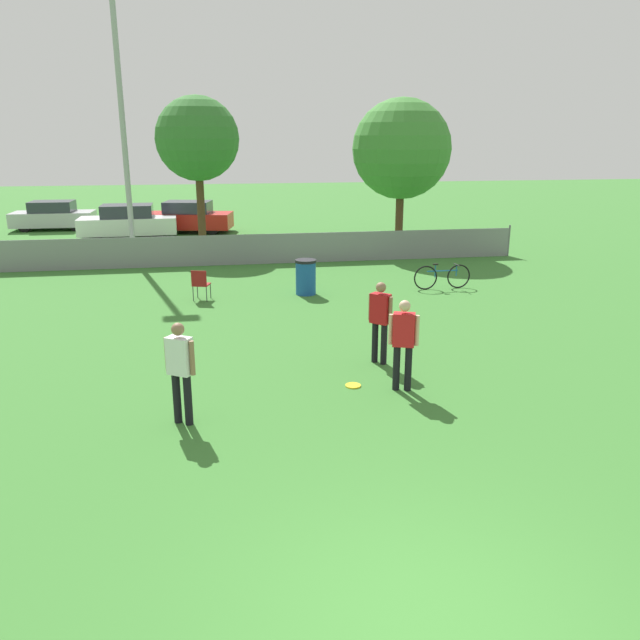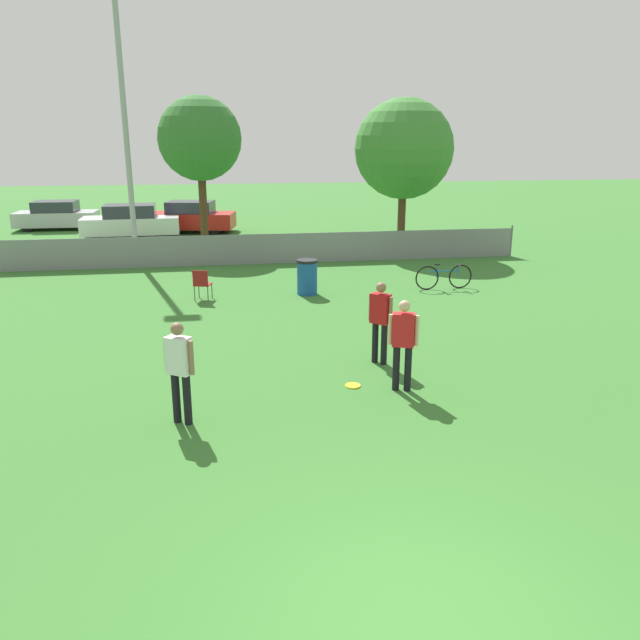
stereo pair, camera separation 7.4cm
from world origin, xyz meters
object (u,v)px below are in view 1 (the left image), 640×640
object	(u,v)px
bicycle_sideline	(442,277)
parked_car_red	(188,217)
player_thrower_red	(403,339)
tree_near_pole	(197,139)
player_receiver_white	(180,366)
parked_car_white	(128,222)
light_pole	(121,99)
parked_car_silver	(53,216)
trash_bin	(306,277)
tree_far_right	(402,149)
player_defender_red	(380,317)
frisbee_disc	(353,385)
folding_chair_sideline	(200,283)

from	to	relation	value
bicycle_sideline	parked_car_red	bearing A→B (deg)	119.25
player_thrower_red	bicycle_sideline	bearing A→B (deg)	83.67
tree_near_pole	player_receiver_white	bearing A→B (deg)	-90.48
bicycle_sideline	parked_car_white	distance (m)	16.29
light_pole	player_receiver_white	world-z (taller)	light_pole
parked_car_silver	trash_bin	bearing A→B (deg)	-55.07
tree_far_right	player_defender_red	distance (m)	14.18
tree_near_pole	bicycle_sideline	xyz separation A→B (m)	(7.31, -8.66, -4.02)
bicycle_sideline	trash_bin	distance (m)	4.22
tree_near_pole	player_defender_red	bearing A→B (deg)	-75.79
light_pole	frisbee_disc	distance (m)	15.84
tree_near_pole	player_receiver_white	xyz separation A→B (m)	(-0.14, -16.91, -3.43)
light_pole	bicycle_sideline	size ratio (longest dim) A/B	5.50
player_receiver_white	trash_bin	size ratio (longest dim) A/B	1.65
tree_far_right	parked_car_silver	distance (m)	17.98
player_defender_red	bicycle_sideline	size ratio (longest dim) A/B	0.94
tree_near_pole	parked_car_red	world-z (taller)	tree_near_pole
player_defender_red	player_receiver_white	distance (m)	4.45
parked_car_silver	parked_car_white	distance (m)	5.25
frisbee_disc	parked_car_silver	size ratio (longest dim) A/B	0.07
tree_near_pole	player_defender_red	xyz separation A→B (m)	(3.72, -14.70, -3.43)
light_pole	trash_bin	xyz separation A→B (m)	(5.66, -6.47, -5.26)
folding_chair_sideline	player_receiver_white	bearing A→B (deg)	105.41
bicycle_sideline	parked_car_white	bearing A→B (deg)	129.70
light_pole	player_receiver_white	distance (m)	15.72
tree_far_right	frisbee_disc	distance (m)	15.71
trash_bin	bicycle_sideline	bearing A→B (deg)	-0.67
player_thrower_red	folding_chair_sideline	world-z (taller)	player_thrower_red
parked_car_red	frisbee_disc	bearing A→B (deg)	-68.53
parked_car_white	tree_near_pole	bearing A→B (deg)	-48.28
trash_bin	parked_car_white	bearing A→B (deg)	118.11
player_receiver_white	parked_car_silver	size ratio (longest dim) A/B	0.43
light_pole	folding_chair_sideline	distance (m)	8.91
tree_near_pole	light_pole	bearing A→B (deg)	-140.11
folding_chair_sideline	parked_car_red	world-z (taller)	parked_car_red
player_receiver_white	tree_far_right	bearing A→B (deg)	94.11
tree_near_pole	tree_far_right	size ratio (longest dim) A/B	1.02
trash_bin	parked_car_silver	size ratio (longest dim) A/B	0.26
tree_near_pole	parked_car_white	bearing A→B (deg)	133.69
parked_car_red	light_pole	bearing A→B (deg)	-93.39
player_receiver_white	bicycle_sideline	world-z (taller)	player_receiver_white
player_thrower_red	player_defender_red	size ratio (longest dim) A/B	1.00
player_receiver_white	folding_chair_sideline	size ratio (longest dim) A/B	1.92
bicycle_sideline	player_receiver_white	bearing A→B (deg)	-133.62
frisbee_disc	parked_car_red	distance (m)	20.99
player_defender_red	parked_car_silver	world-z (taller)	player_defender_red
tree_near_pole	player_receiver_white	size ratio (longest dim) A/B	3.58
light_pole	parked_car_silver	size ratio (longest dim) A/B	2.54
tree_far_right	parked_car_white	size ratio (longest dim) A/B	1.36
tree_near_pole	parked_car_silver	bearing A→B (deg)	137.13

